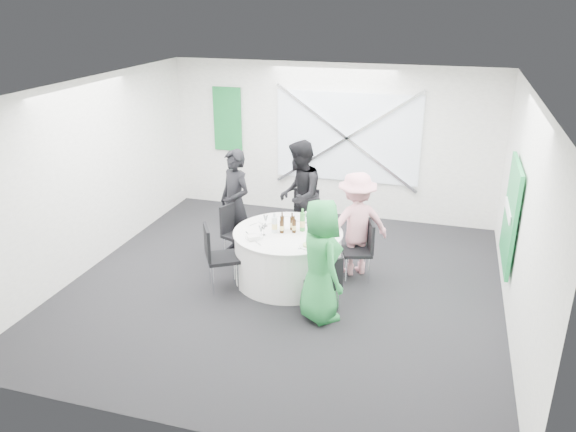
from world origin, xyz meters
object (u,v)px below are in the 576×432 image
(person_woman_pink, at_px, (356,224))
(person_woman_green, at_px, (321,261))
(chair_front_left, at_px, (216,252))
(green_water_bottle, at_px, (302,222))
(person_man_back_left, at_px, (235,203))
(chair_back, at_px, (305,214))
(chair_back_right, at_px, (363,246))
(clear_water_bottle, at_px, (274,225))
(chair_back_left, at_px, (235,229))
(person_man_back, at_px, (299,196))
(banquet_table, at_px, (288,256))
(chair_front_right, at_px, (326,281))

(person_woman_pink, xyz_separation_m, person_woman_green, (-0.21, -1.38, 0.03))
(chair_front_left, relative_size, green_water_bottle, 2.90)
(chair_front_left, bearing_deg, person_man_back_left, -23.28)
(chair_back, distance_m, chair_back_right, 1.39)
(person_woman_green, bearing_deg, chair_back_right, -54.26)
(clear_water_bottle, bearing_deg, chair_front_left, -146.64)
(person_man_back_left, bearing_deg, chair_back_right, 22.99)
(chair_back_right, distance_m, person_woman_green, 1.28)
(chair_front_left, distance_m, person_woman_green, 1.61)
(chair_back_left, bearing_deg, chair_front_left, -152.93)
(chair_back_left, relative_size, person_man_back_left, 0.53)
(person_woman_pink, bearing_deg, chair_back, -65.85)
(person_man_back, height_order, green_water_bottle, person_man_back)
(banquet_table, height_order, person_woman_pink, person_woman_pink)
(chair_back_left, height_order, person_man_back, person_man_back)
(chair_back_right, xyz_separation_m, person_woman_pink, (-0.14, 0.19, 0.26))
(chair_front_left, height_order, clear_water_bottle, clear_water_bottle)
(banquet_table, distance_m, person_woman_green, 1.18)
(chair_back_left, bearing_deg, person_man_back_left, 40.61)
(chair_back_left, distance_m, chair_front_left, 0.93)
(person_man_back, height_order, person_woman_green, person_man_back)
(person_woman_pink, bearing_deg, green_water_bottle, 0.96)
(banquet_table, relative_size, chair_front_right, 1.90)
(chair_front_right, bearing_deg, person_man_back_left, -81.91)
(person_man_back_left, height_order, person_man_back, person_man_back)
(chair_back, distance_m, person_woman_pink, 1.18)
(chair_back_left, bearing_deg, green_water_bottle, -82.42)
(chair_front_right, xyz_separation_m, green_water_bottle, (-0.55, 0.87, 0.42))
(chair_back, bearing_deg, banquet_table, -90.00)
(chair_front_left, bearing_deg, green_water_bottle, -90.81)
(chair_front_left, xyz_separation_m, person_woman_pink, (1.76, 1.06, 0.21))
(chair_front_left, bearing_deg, clear_water_bottle, -88.13)
(chair_front_left, xyz_separation_m, green_water_bottle, (1.07, 0.63, 0.33))
(chair_back_left, height_order, green_water_bottle, green_water_bottle)
(chair_back_right, relative_size, person_woman_green, 0.55)
(banquet_table, relative_size, chair_back, 1.62)
(chair_back, bearing_deg, person_man_back_left, -153.88)
(person_man_back_left, relative_size, clear_water_bottle, 5.80)
(chair_back, xyz_separation_m, green_water_bottle, (0.25, -1.10, 0.33))
(chair_front_right, xyz_separation_m, person_woman_green, (-0.06, -0.09, 0.33))
(chair_back_right, bearing_deg, person_man_back_left, -116.49)
(person_man_back_left, xyz_separation_m, green_water_bottle, (1.24, -0.55, 0.04))
(chair_back, distance_m, person_man_back, 0.34)
(person_woman_pink, height_order, person_woman_green, person_woman_green)
(banquet_table, bearing_deg, chair_back, 93.06)
(person_woman_green, bearing_deg, person_man_back_left, 10.81)
(clear_water_bottle, bearing_deg, banquet_table, 23.23)
(banquet_table, bearing_deg, clear_water_bottle, -156.77)
(person_woman_green, height_order, clear_water_bottle, person_woman_green)
(green_water_bottle, height_order, clear_water_bottle, green_water_bottle)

